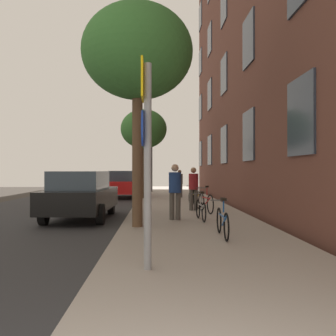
# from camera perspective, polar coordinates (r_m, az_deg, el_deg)

# --- Properties ---
(ground_plane) EXTENTS (41.80, 41.80, 0.00)m
(ground_plane) POSITION_cam_1_polar(r_m,az_deg,el_deg) (17.01, -9.94, -5.96)
(ground_plane) COLOR #332D28
(road_asphalt) EXTENTS (7.00, 38.00, 0.01)m
(road_asphalt) POSITION_cam_1_polar(r_m,az_deg,el_deg) (17.42, -16.83, -5.80)
(road_asphalt) COLOR #2D2D30
(road_asphalt) RESTS_ON ground
(sidewalk) EXTENTS (4.20, 38.00, 0.12)m
(sidewalk) POSITION_cam_1_polar(r_m,az_deg,el_deg) (16.87, 1.98, -5.81)
(sidewalk) COLOR #9E9389
(sidewalk) RESTS_ON ground
(sign_post) EXTENTS (0.15, 0.60, 3.25)m
(sign_post) POSITION_cam_1_polar(r_m,az_deg,el_deg) (5.83, -3.36, 3.26)
(sign_post) COLOR gray
(sign_post) RESTS_ON sidewalk
(traffic_light) EXTENTS (0.43, 0.24, 3.81)m
(traffic_light) POSITION_cam_1_polar(r_m,az_deg,el_deg) (27.16, -2.74, 1.88)
(traffic_light) COLOR black
(traffic_light) RESTS_ON sidewalk
(tree_near) EXTENTS (3.05, 3.05, 6.09)m
(tree_near) POSITION_cam_1_polar(r_m,az_deg,el_deg) (10.74, -4.70, 17.06)
(tree_near) COLOR brown
(tree_near) RESTS_ON sidewalk
(tree_far) EXTENTS (2.56, 2.56, 4.93)m
(tree_far) POSITION_cam_1_polar(r_m,az_deg,el_deg) (20.82, -3.72, 5.90)
(tree_far) COLOR #4C3823
(tree_far) RESTS_ON sidewalk
(bicycle_0) EXTENTS (0.42, 1.72, 0.92)m
(bicycle_0) POSITION_cam_1_polar(r_m,az_deg,el_deg) (8.78, 8.34, -8.11)
(bicycle_0) COLOR black
(bicycle_0) RESTS_ON sidewalk
(bicycle_1) EXTENTS (0.42, 1.57, 0.89)m
(bicycle_1) POSITION_cam_1_polar(r_m,az_deg,el_deg) (11.61, 5.05, -6.27)
(bicycle_1) COLOR black
(bicycle_1) RESTS_ON sidewalk
(bicycle_2) EXTENTS (0.48, 1.72, 0.99)m
(bicycle_2) POSITION_cam_1_polar(r_m,az_deg,el_deg) (13.71, 5.78, -5.19)
(bicycle_2) COLOR black
(bicycle_2) RESTS_ON sidewalk
(bicycle_3) EXTENTS (0.51, 1.67, 0.99)m
(bicycle_3) POSITION_cam_1_polar(r_m,az_deg,el_deg) (15.49, 4.14, -4.63)
(bicycle_3) COLOR black
(bicycle_3) RESTS_ON sidewalk
(bicycle_4) EXTENTS (0.42, 1.59, 0.93)m
(bicycle_4) POSITION_cam_1_polar(r_m,az_deg,el_deg) (17.84, 3.90, -4.16)
(bicycle_4) COLOR black
(bicycle_4) RESTS_ON sidewalk
(pedestrian_0) EXTENTS (0.48, 0.48, 1.73)m
(pedestrian_0) POSITION_cam_1_polar(r_m,az_deg,el_deg) (11.62, 1.08, -3.08)
(pedestrian_0) COLOR #4C4742
(pedestrian_0) RESTS_ON sidewalk
(pedestrian_1) EXTENTS (0.48, 0.48, 1.66)m
(pedestrian_1) POSITION_cam_1_polar(r_m,az_deg,el_deg) (14.41, 3.92, -2.72)
(pedestrian_1) COLOR #4C4742
(pedestrian_1) RESTS_ON sidewalk
(pedestrian_2) EXTENTS (0.50, 0.50, 1.57)m
(pedestrian_2) POSITION_cam_1_polar(r_m,az_deg,el_deg) (21.21, 1.79, -2.10)
(pedestrian_2) COLOR #4C4742
(pedestrian_2) RESTS_ON sidewalk
(car_0) EXTENTS (2.04, 4.31, 1.62)m
(car_0) POSITION_cam_1_polar(r_m,az_deg,el_deg) (12.93, -13.19, -3.98)
(car_0) COLOR black
(car_0) RESTS_ON road_asphalt
(car_1) EXTENTS (1.94, 4.39, 1.62)m
(car_1) POSITION_cam_1_polar(r_m,az_deg,el_deg) (22.63, -6.88, -2.43)
(car_1) COLOR red
(car_1) RESTS_ON road_asphalt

